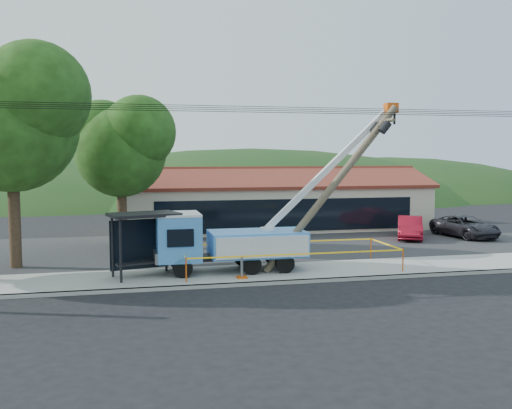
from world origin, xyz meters
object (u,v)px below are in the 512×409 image
object	(u,v)px
car_red	(410,240)
car_dark	(465,238)
utility_truck	(228,239)
bus_shelter	(143,230)
car_silver	(137,256)
leaning_pole	(338,180)

from	to	relation	value
car_red	car_dark	xyz separation A→B (m)	(3.89, -0.19, 0.00)
utility_truck	bus_shelter	size ratio (longest dim) A/B	3.52
car_silver	car_red	bearing A→B (deg)	5.45
bus_shelter	car_red	world-z (taller)	bus_shelter
car_silver	car_dark	bearing A→B (deg)	3.75
bus_shelter	car_silver	xyz separation A→B (m)	(-0.18, 6.18, -2.24)
utility_truck	car_silver	size ratio (longest dim) A/B	2.84
car_silver	car_red	size ratio (longest dim) A/B	0.94
leaning_pole	bus_shelter	bearing A→B (deg)	177.86
car_red	car_dark	bearing A→B (deg)	24.06
utility_truck	car_red	world-z (taller)	utility_truck
leaning_pole	car_silver	xyz separation A→B (m)	(-9.18, 6.51, -4.37)
car_silver	car_red	world-z (taller)	car_red
leaning_pole	bus_shelter	xyz separation A→B (m)	(-9.00, 0.34, -2.13)
utility_truck	car_red	distance (m)	15.65
car_silver	car_dark	distance (m)	21.43
utility_truck	car_dark	xyz separation A→B (m)	(17.31, 7.70, -1.64)
leaning_pole	bus_shelter	world-z (taller)	leaning_pole
leaning_pole	car_red	distance (m)	12.66
utility_truck	car_red	bearing A→B (deg)	30.46
utility_truck	car_silver	distance (m)	7.32
car_red	car_silver	bearing A→B (deg)	-146.54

